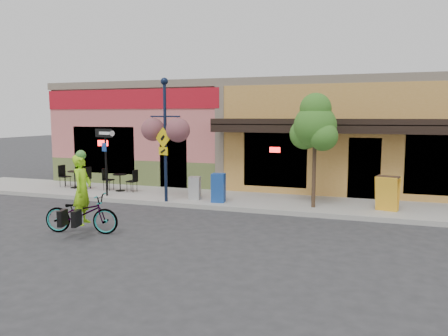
% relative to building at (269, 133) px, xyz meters
% --- Properties ---
extents(ground, '(90.00, 90.00, 0.00)m').
position_rel_building_xyz_m(ground, '(0.00, -7.50, -2.25)').
color(ground, '#2D2D30').
rests_on(ground, ground).
extents(sidewalk, '(24.00, 3.00, 0.15)m').
position_rel_building_xyz_m(sidewalk, '(0.00, -5.50, -2.17)').
color(sidewalk, '#9E9B93').
rests_on(sidewalk, ground).
extents(curb, '(24.00, 0.12, 0.15)m').
position_rel_building_xyz_m(curb, '(0.00, -6.95, -2.17)').
color(curb, '#A8A59E').
rests_on(curb, ground).
extents(building, '(18.20, 8.20, 4.50)m').
position_rel_building_xyz_m(building, '(0.00, 0.00, 0.00)').
color(building, '#CB6664').
rests_on(building, ground).
extents(bicycle, '(2.08, 1.07, 1.04)m').
position_rel_building_xyz_m(bicycle, '(-2.47, -10.75, -1.73)').
color(bicycle, maroon).
rests_on(bicycle, ground).
extents(cyclist_rider, '(0.56, 0.74, 1.83)m').
position_rel_building_xyz_m(cyclist_rider, '(-2.42, -10.75, -1.34)').
color(cyclist_rider, '#A1F519').
rests_on(cyclist_rider, ground).
extents(lamp_post, '(1.43, 0.90, 4.18)m').
position_rel_building_xyz_m(lamp_post, '(-1.96, -6.85, -0.01)').
color(lamp_post, '#111C37').
rests_on(lamp_post, sidewalk).
extents(one_way_sign, '(0.96, 0.48, 2.45)m').
position_rel_building_xyz_m(one_way_sign, '(-4.49, -6.60, -0.88)').
color(one_way_sign, black).
rests_on(one_way_sign, sidewalk).
extents(cafe_set_left, '(1.61, 0.98, 0.90)m').
position_rel_building_xyz_m(cafe_set_left, '(-6.74, -5.51, -1.65)').
color(cafe_set_left, black).
rests_on(cafe_set_left, sidewalk).
extents(cafe_set_right, '(1.48, 0.80, 0.87)m').
position_rel_building_xyz_m(cafe_set_right, '(-4.60, -5.55, -1.67)').
color(cafe_set_right, black).
rests_on(cafe_set_right, sidewalk).
extents(newspaper_box_blue, '(0.48, 0.44, 0.97)m').
position_rel_building_xyz_m(newspaper_box_blue, '(-0.24, -6.38, -1.61)').
color(newspaper_box_blue, '#194397').
rests_on(newspaper_box_blue, sidewalk).
extents(newspaper_box_grey, '(0.42, 0.39, 0.80)m').
position_rel_building_xyz_m(newspaper_box_grey, '(-1.19, -6.18, -1.70)').
color(newspaper_box_grey, '#A3A3A3').
rests_on(newspaper_box_grey, sidewalk).
extents(street_tree, '(1.84, 1.84, 3.67)m').
position_rel_building_xyz_m(street_tree, '(2.92, -6.18, -0.27)').
color(street_tree, '#3D7A26').
rests_on(street_tree, sidewalk).
extents(sandwich_board, '(0.74, 0.62, 1.08)m').
position_rel_building_xyz_m(sandwich_board, '(5.10, -6.12, -1.56)').
color(sandwich_board, yellow).
rests_on(sandwich_board, sidewalk).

